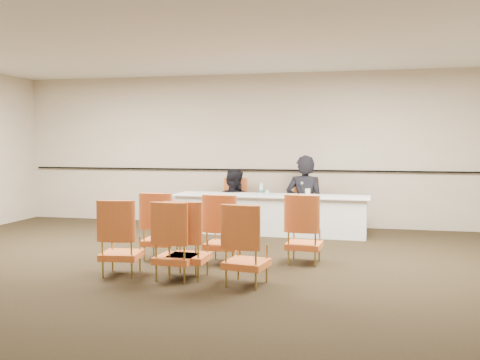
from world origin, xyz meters
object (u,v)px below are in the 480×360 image
object	(u,v)px
aud_chair_front_right	(304,229)
aud_chair_extra	(176,240)
drinking_glass	(267,193)
panelist_second_chair	(233,203)
aud_chair_back_right	(247,244)
water_bottle	(261,189)
coffee_cup	(308,193)
aud_chair_back_mid	(189,239)
panelist_second	(233,210)
aud_chair_back_left	(121,237)
panelist_main	(305,208)
aud_chair_front_left	(161,225)
aud_chair_front_mid	(224,229)
panel_table	(271,214)
panelist_main_chair	(305,205)
microphone	(299,189)

from	to	relation	value
aud_chair_front_right	aud_chair_extra	distance (m)	1.85
drinking_glass	aud_chair_extra	distance (m)	3.41
panelist_second_chair	aud_chair_back_right	bearing A→B (deg)	-73.07
water_bottle	coffee_cup	distance (m)	0.87
aud_chair_back_mid	panelist_second	bearing A→B (deg)	96.83
drinking_glass	aud_chair_back_mid	world-z (taller)	aud_chair_back_mid
aud_chair_back_left	aud_chair_back_mid	distance (m)	0.86
aud_chair_front_right	water_bottle	bearing A→B (deg)	118.77
panelist_main	aud_chair_front_right	xyz separation A→B (m)	(0.28, -2.76, 0.05)
coffee_cup	aud_chair_back_right	xyz separation A→B (m)	(-0.36, -3.34, -0.30)
panelist_main	aud_chair_extra	bearing A→B (deg)	76.85
aud_chair_front_left	aud_chair_front_mid	bearing A→B (deg)	-5.45
panelist_second_chair	aud_chair_extra	bearing A→B (deg)	-85.04
aud_chair_back_mid	water_bottle	bearing A→B (deg)	86.51
aud_chair_back_mid	panel_table	bearing A→B (deg)	83.59
aud_chair_back_left	aud_chair_front_right	bearing A→B (deg)	20.42
drinking_glass	panelist_main_chair	bearing A→B (deg)	44.76
panelist_main	panelist_second_chair	xyz separation A→B (m)	(-1.39, 0.03, 0.05)
panelist_second_chair	drinking_glass	distance (m)	1.04
panelist_second_chair	aud_chair_front_left	bearing A→B (deg)	-95.20
panelist_second_chair	aud_chair_back_right	xyz separation A→B (m)	(1.15, -4.06, 0.00)
panelist_main_chair	coffee_cup	size ratio (longest dim) A/B	6.76
coffee_cup	panel_table	bearing A→B (deg)	166.37
panelist_main_chair	panelist_second	xyz separation A→B (m)	(-1.39, 0.03, -0.14)
panelist_main_chair	aud_chair_front_mid	world-z (taller)	same
panelist_second_chair	aud_chair_front_mid	bearing A→B (deg)	-77.54
panel_table	drinking_glass	world-z (taller)	drinking_glass
microphone	aud_chair_back_right	distance (m)	3.44
microphone	panelist_main_chair	bearing A→B (deg)	104.70
panelist_main_chair	aud_chair_back_left	size ratio (longest dim) A/B	1.00
panel_table	coffee_cup	world-z (taller)	coffee_cup
aud_chair_front_left	aud_chair_back_mid	world-z (taller)	same
panel_table	panelist_second	size ratio (longest dim) A/B	2.19
panelist_second_chair	aud_chair_front_mid	distance (m)	3.09
aud_chair_back_left	aud_chair_extra	xyz separation A→B (m)	(0.74, -0.05, 0.00)
panelist_second_chair	aud_chair_back_mid	size ratio (longest dim) A/B	1.00
aud_chair_front_right	aud_chair_back_right	xyz separation A→B (m)	(-0.53, -1.27, 0.00)
panelist_second	aud_chair_back_right	bearing A→B (deg)	117.32
panelist_second	coffee_cup	size ratio (longest dim) A/B	11.35
aud_chair_front_mid	microphone	bearing A→B (deg)	75.79
panelist_main_chair	panelist_main	bearing A→B (deg)	0.00
drinking_glass	coffee_cup	xyz separation A→B (m)	(0.73, -0.08, 0.02)
drinking_glass	aud_chair_front_mid	size ratio (longest dim) A/B	0.11
aud_chair_back_left	aud_chair_front_mid	bearing A→B (deg)	32.19
panelist_second	microphone	bearing A→B (deg)	166.05
water_bottle	aud_chair_back_mid	distance (m)	3.37
aud_chair_extra	water_bottle	bearing A→B (deg)	87.68
water_bottle	coffee_cup	world-z (taller)	water_bottle
panelist_second	aud_chair_front_mid	world-z (taller)	panelist_second
panelist_second_chair	microphone	size ratio (longest dim) A/B	3.78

